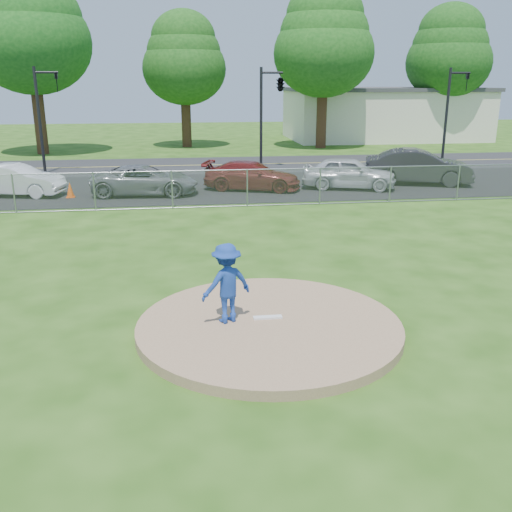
{
  "coord_description": "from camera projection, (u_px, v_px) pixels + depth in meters",
  "views": [
    {
      "loc": [
        -1.7,
        -10.57,
        4.93
      ],
      "look_at": [
        0.0,
        2.0,
        1.0
      ],
      "focal_mm": 40.0,
      "sensor_mm": 36.0,
      "label": 1
    }
  ],
  "objects": [
    {
      "name": "tree_left",
      "position": [
        30.0,
        27.0,
        37.17
      ],
      "size": [
        7.84,
        7.84,
        12.53
      ],
      "color": "#3D2416",
      "rests_on": "ground"
    },
    {
      "name": "parking_lot",
      "position": [
        215.0,
        187.0,
        27.3
      ],
      "size": [
        50.0,
        8.0,
        0.01
      ],
      "primitive_type": "cube",
      "color": "black",
      "rests_on": "ground"
    },
    {
      "name": "street",
      "position": [
        207.0,
        165.0,
        34.4
      ],
      "size": [
        60.0,
        7.0,
        0.01
      ],
      "primitive_type": "cube",
      "color": "#242426",
      "rests_on": "ground"
    },
    {
      "name": "pitchers_mound",
      "position": [
        269.0,
        327.0,
        11.65
      ],
      "size": [
        5.4,
        5.4,
        0.2
      ],
      "primitive_type": "cylinder",
      "color": "#987353",
      "rests_on": "ground"
    },
    {
      "name": "parked_car_pearl",
      "position": [
        349.0,
        173.0,
        26.72
      ],
      "size": [
        4.67,
        2.93,
        1.48
      ],
      "primitive_type": "imported",
      "rotation": [
        0.0,
        0.0,
        1.28
      ],
      "color": "silver",
      "rests_on": "parking_lot"
    },
    {
      "name": "traffic_signal_right",
      "position": [
        451.0,
        108.0,
        33.34
      ],
      "size": [
        1.28,
        0.2,
        5.6
      ],
      "color": "black",
      "rests_on": "ground"
    },
    {
      "name": "ground",
      "position": [
        227.0,
        219.0,
        21.15
      ],
      "size": [
        120.0,
        120.0,
        0.0
      ],
      "primitive_type": "plane",
      "color": "#224A10",
      "rests_on": "ground"
    },
    {
      "name": "commercial_building",
      "position": [
        384.0,
        113.0,
        49.06
      ],
      "size": [
        16.4,
        9.4,
        4.3
      ],
      "color": "beige",
      "rests_on": "ground"
    },
    {
      "name": "chain_link_fence",
      "position": [
        223.0,
        189.0,
        22.82
      ],
      "size": [
        40.0,
        0.06,
        1.5
      ],
      "primitive_type": "cube",
      "color": "gray",
      "rests_on": "ground"
    },
    {
      "name": "pitcher",
      "position": [
        227.0,
        283.0,
        11.44
      ],
      "size": [
        1.22,
        0.98,
        1.64
      ],
      "primitive_type": "imported",
      "rotation": [
        0.0,
        0.0,
        3.54
      ],
      "color": "#1C3D9A",
      "rests_on": "pitchers_mound"
    },
    {
      "name": "traffic_signal_center",
      "position": [
        278.0,
        86.0,
        31.65
      ],
      "size": [
        1.42,
        2.48,
        5.6
      ],
      "color": "black",
      "rests_on": "ground"
    },
    {
      "name": "tree_right",
      "position": [
        324.0,
        40.0,
        40.86
      ],
      "size": [
        7.28,
        7.28,
        11.63
      ],
      "color": "#3C2215",
      "rests_on": "ground"
    },
    {
      "name": "pitching_rubber",
      "position": [
        268.0,
        317.0,
        11.81
      ],
      "size": [
        0.6,
        0.15,
        0.04
      ],
      "primitive_type": "cube",
      "color": "white",
      "rests_on": "pitchers_mound"
    },
    {
      "name": "traffic_signal_left",
      "position": [
        43.0,
        110.0,
        30.38
      ],
      "size": [
        1.28,
        0.2,
        5.6
      ],
      "color": "black",
      "rests_on": "ground"
    },
    {
      "name": "tree_center",
      "position": [
        184.0,
        58.0,
        41.82
      ],
      "size": [
        6.16,
        6.16,
        9.84
      ],
      "color": "#392314",
      "rests_on": "ground"
    },
    {
      "name": "parked_car_darkred",
      "position": [
        252.0,
        176.0,
        26.48
      ],
      "size": [
        4.83,
        3.09,
        1.3
      ],
      "primitive_type": "imported",
      "rotation": [
        0.0,
        0.0,
        1.26
      ],
      "color": "maroon",
      "rests_on": "parking_lot"
    },
    {
      "name": "parked_car_charcoal",
      "position": [
        418.0,
        167.0,
        27.89
      ],
      "size": [
        5.41,
        3.24,
        1.68
      ],
      "primitive_type": "imported",
      "rotation": [
        0.0,
        0.0,
        1.26
      ],
      "color": "#262628",
      "rests_on": "parking_lot"
    },
    {
      "name": "parked_car_white",
      "position": [
        16.0,
        180.0,
        25.06
      ],
      "size": [
        4.41,
        2.34,
        1.38
      ],
      "primitive_type": "imported",
      "rotation": [
        0.0,
        0.0,
        1.35
      ],
      "color": "white",
      "rests_on": "parking_lot"
    },
    {
      "name": "traffic_cone",
      "position": [
        70.0,
        190.0,
        24.8
      ],
      "size": [
        0.35,
        0.35,
        0.67
      ],
      "primitive_type": "cone",
      "color": "#F3570C",
      "rests_on": "parking_lot"
    },
    {
      "name": "parked_car_gray",
      "position": [
        145.0,
        180.0,
        25.33
      ],
      "size": [
        4.83,
        2.52,
        1.3
      ],
      "primitive_type": "imported",
      "rotation": [
        0.0,
        0.0,
        1.49
      ],
      "color": "slate",
      "rests_on": "parking_lot"
    },
    {
      "name": "tree_far_right",
      "position": [
        449.0,
        52.0,
        45.28
      ],
      "size": [
        6.72,
        6.72,
        10.74
      ],
      "color": "#362313",
      "rests_on": "ground"
    }
  ]
}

